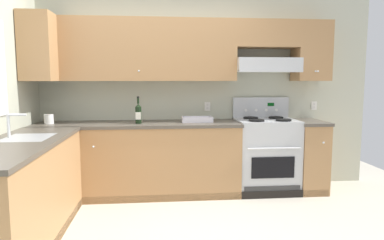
{
  "coord_description": "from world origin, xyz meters",
  "views": [
    {
      "loc": [
        -0.05,
        -3.04,
        1.44
      ],
      "look_at": [
        0.31,
        0.7,
        1.0
      ],
      "focal_mm": 32.56,
      "sensor_mm": 36.0,
      "label": 1
    }
  ],
  "objects_px": {
    "stove": "(266,154)",
    "bowl": "(197,120)",
    "paper_towel_roll": "(49,119)",
    "wine_bottle": "(138,113)"
  },
  "relations": [
    {
      "from": "bowl",
      "to": "stove",
      "type": "bearing_deg",
      "value": -0.59
    },
    {
      "from": "bowl",
      "to": "paper_towel_roll",
      "type": "relative_size",
      "value": 3.25
    },
    {
      "from": "wine_bottle",
      "to": "paper_towel_roll",
      "type": "xyz_separation_m",
      "value": [
        -1.07,
        0.08,
        -0.07
      ]
    },
    {
      "from": "stove",
      "to": "wine_bottle",
      "type": "xyz_separation_m",
      "value": [
        -1.61,
        -0.09,
        0.56
      ]
    },
    {
      "from": "stove",
      "to": "bowl",
      "type": "bearing_deg",
      "value": 179.41
    },
    {
      "from": "wine_bottle",
      "to": "bowl",
      "type": "distance_m",
      "value": 0.74
    },
    {
      "from": "bowl",
      "to": "paper_towel_roll",
      "type": "xyz_separation_m",
      "value": [
        -1.79,
        -0.02,
        0.04
      ]
    },
    {
      "from": "wine_bottle",
      "to": "bowl",
      "type": "bearing_deg",
      "value": 7.79
    },
    {
      "from": "stove",
      "to": "wine_bottle",
      "type": "bearing_deg",
      "value": -176.82
    },
    {
      "from": "paper_towel_roll",
      "to": "wine_bottle",
      "type": "bearing_deg",
      "value": -4.37
    }
  ]
}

